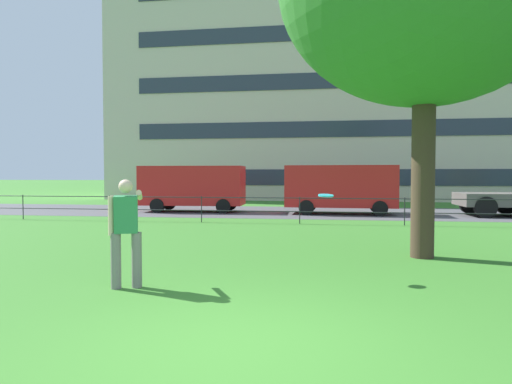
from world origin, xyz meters
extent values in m
plane|color=#387528|center=(0.00, 0.00, 0.00)|extent=(300.00, 300.00, 0.00)
cube|color=#4C4C51|center=(0.00, 17.48, 0.00)|extent=(80.00, 7.24, 0.01)
cylinder|color=#232328|center=(-11.24, 12.21, 0.50)|extent=(0.04, 0.04, 1.00)
cylinder|color=#232328|center=(-7.49, 12.21, 0.50)|extent=(0.04, 0.04, 1.00)
cylinder|color=#232328|center=(-3.75, 12.21, 0.50)|extent=(0.04, 0.04, 1.00)
cylinder|color=#232328|center=(0.00, 12.21, 0.50)|extent=(0.04, 0.04, 1.00)
cylinder|color=#232328|center=(3.75, 12.21, 0.50)|extent=(0.04, 0.04, 1.00)
cylinder|color=#232328|center=(0.00, 12.21, 0.45)|extent=(37.46, 0.03, 0.03)
cylinder|color=#232328|center=(0.00, 12.21, 0.95)|extent=(37.46, 0.03, 0.03)
cylinder|color=#423023|center=(3.03, 5.67, 2.12)|extent=(0.49, 0.49, 4.25)
cylinder|color=slate|center=(-2.35, 2.09, 0.44)|extent=(0.16, 0.16, 0.89)
cylinder|color=slate|center=(-2.05, 2.21, 0.44)|extent=(0.16, 0.16, 0.89)
cube|color=#2D7F4C|center=(-2.20, 2.15, 1.18)|extent=(0.43, 0.38, 0.60)
sphere|color=beige|center=(-2.20, 2.15, 1.62)|extent=(0.22, 0.22, 0.22)
cylinder|color=beige|center=(-2.12, 2.50, 1.47)|extent=(0.31, 0.62, 0.20)
cylinder|color=beige|center=(-2.41, 2.07, 1.16)|extent=(0.09, 0.09, 0.62)
cylinder|color=#2DB2C6|center=(0.94, 3.37, 1.44)|extent=(0.36, 0.36, 0.06)
cube|color=red|center=(-5.53, 17.05, 1.29)|extent=(5.07, 2.15, 1.90)
cube|color=#283342|center=(-3.53, 17.13, 1.62)|extent=(0.18, 1.67, 0.76)
cylinder|color=black|center=(-3.86, 18.05, 0.34)|extent=(0.69, 0.27, 0.68)
cylinder|color=black|center=(-3.79, 16.19, 0.34)|extent=(0.69, 0.27, 0.68)
cylinder|color=black|center=(-7.06, 17.93, 0.34)|extent=(0.69, 0.27, 0.68)
cylinder|color=black|center=(-6.99, 16.07, 0.34)|extent=(0.69, 0.27, 0.68)
cube|color=red|center=(1.63, 16.75, 1.29)|extent=(5.06, 2.13, 1.90)
cube|color=#283342|center=(3.63, 16.68, 1.62)|extent=(0.18, 1.67, 0.76)
cylinder|color=black|center=(3.36, 17.62, 0.34)|extent=(0.69, 0.26, 0.68)
cylinder|color=black|center=(3.30, 15.76, 0.34)|extent=(0.69, 0.26, 0.68)
cylinder|color=black|center=(0.16, 17.73, 0.34)|extent=(0.69, 0.26, 0.68)
cylinder|color=black|center=(0.10, 15.87, 0.34)|extent=(0.69, 0.26, 0.68)
cylinder|color=black|center=(9.14, 17.73, 0.45)|extent=(0.90, 0.30, 0.90)
cylinder|color=black|center=(7.58, 17.73, 0.45)|extent=(0.90, 0.30, 0.90)
cylinder|color=black|center=(7.58, 15.62, 0.45)|extent=(0.90, 0.30, 0.90)
cube|color=beige|center=(2.36, 33.59, 9.87)|extent=(35.18, 13.34, 19.74)
cube|color=#283342|center=(2.36, 26.89, 1.65)|extent=(29.55, 0.06, 1.10)
cube|color=#283342|center=(2.36, 26.89, 4.94)|extent=(29.55, 0.06, 1.10)
cube|color=#283342|center=(2.36, 26.89, 8.23)|extent=(29.55, 0.06, 1.10)
cube|color=#283342|center=(2.36, 26.89, 11.52)|extent=(29.55, 0.06, 1.10)
camera|label=1|loc=(0.93, -4.67, 1.80)|focal=32.01mm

